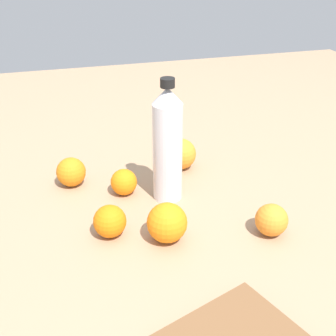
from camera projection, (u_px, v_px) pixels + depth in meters
The scene contains 8 objects.
ground_plane at pixel (184, 194), 1.08m from camera, with size 2.40×2.40×0.00m, color #9E7F60.
water_bottle at pixel (168, 145), 1.00m from camera, with size 0.07×0.07×0.29m.
orange_0 at pixel (181, 154), 1.18m from camera, with size 0.08×0.08×0.08m, color orange.
orange_1 at pixel (110, 221), 0.92m from camera, with size 0.07×0.07×0.07m, color orange.
orange_2 at pixel (71, 172), 1.10m from camera, with size 0.07×0.07×0.07m, color orange.
orange_3 at pixel (271, 220), 0.93m from camera, with size 0.07×0.07×0.07m, color orange.
orange_4 at pixel (167, 223), 0.90m from camera, with size 0.08×0.08×0.08m, color orange.
orange_5 at pixel (124, 182), 1.07m from camera, with size 0.06×0.06×0.06m, color orange.
Camera 1 is at (-0.29, -0.88, 0.57)m, focal length 47.39 mm.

